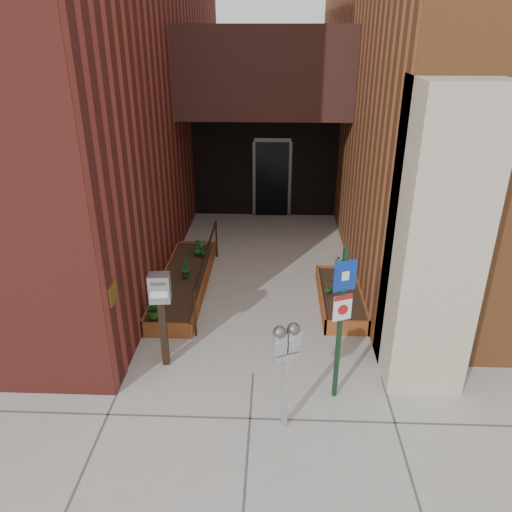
# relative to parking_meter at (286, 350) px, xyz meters

# --- Properties ---
(ground) EXTENTS (80.00, 80.00, 0.00)m
(ground) POSITION_rel_parking_meter_xyz_m (-0.47, 1.11, -1.25)
(ground) COLOR #9E9991
(ground) RESTS_ON ground
(architecture) EXTENTS (20.00, 14.60, 10.00)m
(architecture) POSITION_rel_parking_meter_xyz_m (-0.65, 8.00, 3.73)
(architecture) COLOR maroon
(architecture) RESTS_ON ground
(planter_left) EXTENTS (0.90, 3.60, 0.30)m
(planter_left) POSITION_rel_parking_meter_xyz_m (-2.02, 3.81, -1.12)
(planter_left) COLOR brown
(planter_left) RESTS_ON ground
(planter_right) EXTENTS (0.80, 2.20, 0.30)m
(planter_right) POSITION_rel_parking_meter_xyz_m (1.13, 3.31, -1.12)
(planter_right) COLOR brown
(planter_right) RESTS_ON ground
(handrail) EXTENTS (0.04, 3.34, 0.90)m
(handrail) POSITION_rel_parking_meter_xyz_m (-1.52, 3.76, -0.51)
(handrail) COLOR black
(handrail) RESTS_ON ground
(parking_meter) EXTENTS (0.37, 0.26, 1.62)m
(parking_meter) POSITION_rel_parking_meter_xyz_m (0.00, 0.00, 0.00)
(parking_meter) COLOR #AEAEB1
(parking_meter) RESTS_ON ground
(sign_post) EXTENTS (0.31, 0.14, 2.38)m
(sign_post) POSITION_rel_parking_meter_xyz_m (0.75, 0.63, 0.21)
(sign_post) COLOR #12331B
(sign_post) RESTS_ON ground
(payment_dropbox) EXTENTS (0.34, 0.27, 1.61)m
(payment_dropbox) POSITION_rel_parking_meter_xyz_m (-1.88, 1.31, -0.09)
(payment_dropbox) COLOR black
(payment_dropbox) RESTS_ON ground
(shrub_left_a) EXTENTS (0.48, 0.48, 0.38)m
(shrub_left_a) POSITION_rel_parking_meter_xyz_m (-2.26, 2.21, -0.76)
(shrub_left_a) COLOR #1A4E16
(shrub_left_a) RESTS_ON planter_left
(shrub_left_b) EXTENTS (0.22, 0.22, 0.37)m
(shrub_left_b) POSITION_rel_parking_meter_xyz_m (-1.97, 3.80, -0.77)
(shrub_left_b) COLOR #1A5C1A
(shrub_left_b) RESTS_ON planter_left
(shrub_left_c) EXTENTS (0.27, 0.27, 0.36)m
(shrub_left_c) POSITION_rel_parking_meter_xyz_m (-1.88, 4.89, -0.77)
(shrub_left_c) COLOR #1B5F21
(shrub_left_c) RESTS_ON planter_left
(shrub_left_d) EXTENTS (0.27, 0.27, 0.37)m
(shrub_left_d) POSITION_rel_parking_meter_xyz_m (-1.76, 4.80, -0.77)
(shrub_left_d) COLOR #255518
(shrub_left_d) RESTS_ON planter_left
(shrub_right_a) EXTENTS (0.22, 0.22, 0.30)m
(shrub_right_a) POSITION_rel_parking_meter_xyz_m (1.00, 2.41, -0.80)
(shrub_right_a) COLOR #285C1A
(shrub_right_a) RESTS_ON planter_right
(shrub_right_b) EXTENTS (0.19, 0.19, 0.35)m
(shrub_right_b) POSITION_rel_parking_meter_xyz_m (0.88, 3.20, -0.78)
(shrub_right_b) COLOR #185419
(shrub_right_b) RESTS_ON planter_right
(shrub_right_c) EXTENTS (0.46, 0.46, 0.36)m
(shrub_right_c) POSITION_rel_parking_meter_xyz_m (1.23, 3.99, -0.77)
(shrub_right_c) COLOR #1C5E1A
(shrub_right_c) RESTS_ON planter_right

